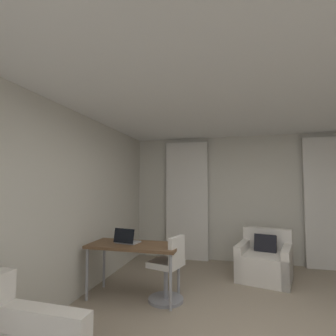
{
  "coord_description": "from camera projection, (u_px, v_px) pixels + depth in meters",
  "views": [
    {
      "loc": [
        -0.36,
        -2.67,
        1.57
      ],
      "look_at": [
        -1.35,
        1.19,
        1.84
      ],
      "focal_mm": 27.94,
      "sensor_mm": 36.0,
      "label": 1
    }
  ],
  "objects": [
    {
      "name": "armchair",
      "position": [
        265.0,
        262.0,
        4.41
      ],
      "size": [
        1.0,
        1.02,
        0.8
      ],
      "color": "silver",
      "rests_on": "ground"
    },
    {
      "name": "desk",
      "position": [
        134.0,
        249.0,
        3.7
      ],
      "size": [
        1.29,
        0.58,
        0.74
      ],
      "color": "brown",
      "rests_on": "ground"
    },
    {
      "name": "wall_window",
      "position": [
        253.0,
        198.0,
        5.4
      ],
      "size": [
        5.12,
        0.06,
        2.6
      ],
      "color": "beige",
      "rests_on": "ground"
    },
    {
      "name": "desk_chair",
      "position": [
        168.0,
        272.0,
        3.56
      ],
      "size": [
        0.5,
        0.5,
        0.88
      ],
      "color": "gray",
      "rests_on": "ground"
    },
    {
      "name": "curtain_right_panel",
      "position": [
        330.0,
        202.0,
        4.93
      ],
      "size": [
        0.9,
        0.06,
        2.5
      ],
      "color": "silver",
      "rests_on": "ground"
    },
    {
      "name": "wall_left",
      "position": [
        47.0,
        208.0,
        3.11
      ],
      "size": [
        0.06,
        6.12,
        2.6
      ],
      "color": "beige",
      "rests_on": "ground"
    },
    {
      "name": "ceiling",
      "position": [
        271.0,
        77.0,
        2.56
      ],
      "size": [
        5.12,
        6.12,
        0.06
      ],
      "primitive_type": "cube",
      "color": "white",
      "rests_on": "wall_left"
    },
    {
      "name": "laptop",
      "position": [
        127.0,
        240.0,
        3.76
      ],
      "size": [
        0.35,
        0.29,
        0.22
      ],
      "color": "#ADADB2",
      "rests_on": "desk"
    },
    {
      "name": "curtain_left_panel",
      "position": [
        187.0,
        200.0,
        5.62
      ],
      "size": [
        0.9,
        0.06,
        2.5
      ],
      "color": "silver",
      "rests_on": "ground"
    }
  ]
}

